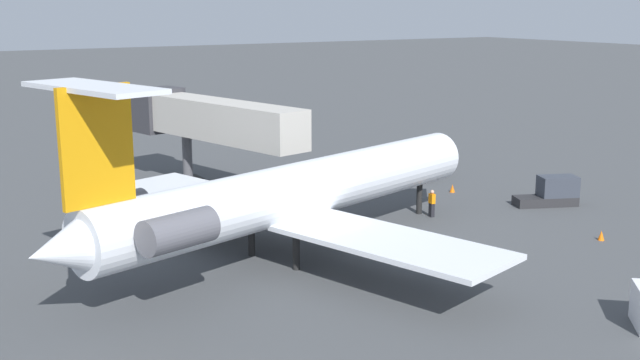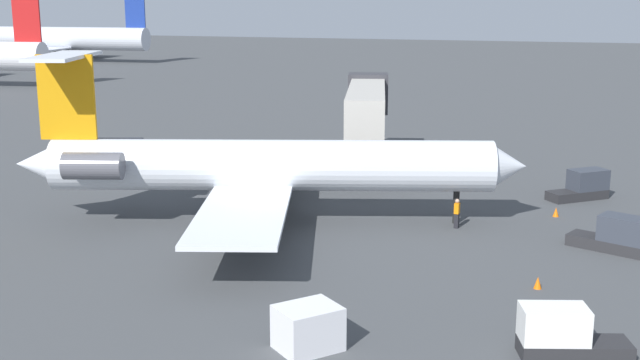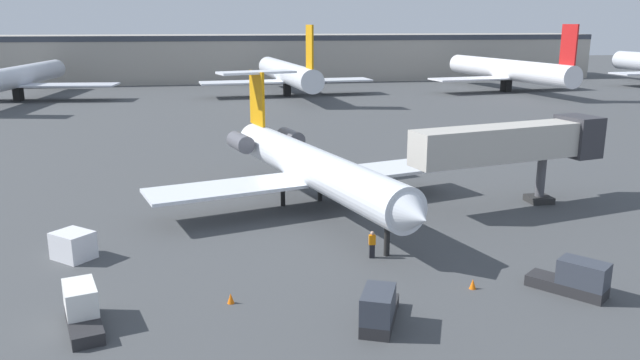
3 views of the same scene
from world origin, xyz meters
The scene contains 14 objects.
ground_plane centered at (0.00, 0.00, -0.05)m, with size 400.00×400.00×0.10m, color #424447.
regional_jet centered at (2.38, 0.93, 3.41)m, with size 24.56×28.85×9.63m.
jet_bridge centered at (18.29, -1.44, 4.97)m, with size 16.32×6.45×6.68m.
ground_crew_marshaller centered at (4.53, -10.18, 0.86)m, with size 0.43×0.30×1.69m.
baggage_tug_lead centered at (-11.05, -16.19, 0.84)m, with size 2.46×4.23×1.90m.
baggage_tug_trailing centered at (13.72, -17.03, 0.84)m, with size 3.61×3.99×1.90m.
baggage_tug_spare centered at (2.65, -18.62, 0.84)m, with size 2.86×4.23×1.90m.
cargo_container_uld centered at (-13.22, -7.16, 0.83)m, with size 2.87×2.83×1.67m.
traffic_cone_near centered at (8.71, -15.49, 0.28)m, with size 0.36×0.36×0.55m.
traffic_cone_mid centered at (-4.12, -15.03, 0.28)m, with size 0.36×0.36×0.55m.
terminal_building centered at (0.00, 109.56, 5.43)m, with size 179.07×19.25×10.83m.
parked_airliner_west_mid centered at (-38.84, 75.07, 4.17)m, with size 35.36×41.73×13.17m.
parked_airliner_centre centered at (9.91, 74.65, 4.30)m, with size 33.41×39.48×13.42m.
parked_airliner_east_mid centered at (55.04, 74.47, 4.34)m, with size 33.36×39.27×13.48m.
Camera 3 is at (-4.68, -44.31, 13.88)m, focal length 34.79 mm.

